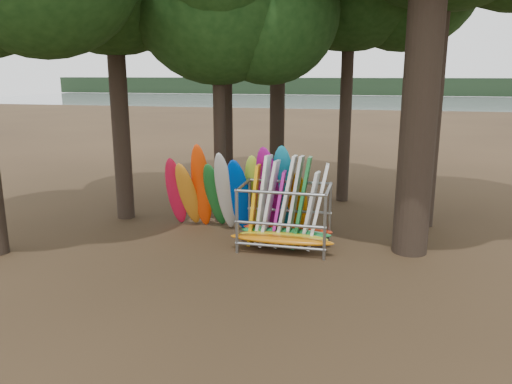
# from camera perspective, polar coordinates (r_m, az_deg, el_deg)

# --- Properties ---
(ground) EXTENTS (120.00, 120.00, 0.00)m
(ground) POSITION_cam_1_polar(r_m,az_deg,el_deg) (15.01, -0.95, -6.53)
(ground) COLOR #47331E
(ground) RESTS_ON ground
(lake) EXTENTS (160.00, 160.00, 0.00)m
(lake) POSITION_cam_1_polar(r_m,az_deg,el_deg) (73.92, 10.85, 9.24)
(lake) COLOR gray
(lake) RESTS_ON ground
(far_shore) EXTENTS (160.00, 4.00, 4.00)m
(far_shore) POSITION_cam_1_polar(r_m,az_deg,el_deg) (123.75, 12.10, 11.71)
(far_shore) COLOR black
(far_shore) RESTS_ON ground
(kayak_row) EXTENTS (4.88, 1.99, 3.12)m
(kayak_row) POSITION_cam_1_polar(r_m,az_deg,el_deg) (16.18, -2.23, -0.13)
(kayak_row) COLOR red
(kayak_row) RESTS_ON ground
(storage_rack) EXTENTS (3.07, 1.56, 2.81)m
(storage_rack) POSITION_cam_1_polar(r_m,az_deg,el_deg) (14.87, 3.30, -2.99)
(storage_rack) COLOR gray
(storage_rack) RESTS_ON ground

